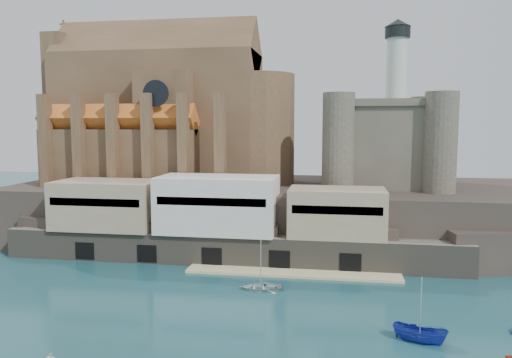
{
  "coord_description": "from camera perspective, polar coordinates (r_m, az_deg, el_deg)",
  "views": [
    {
      "loc": [
        8.02,
        -49.87,
        20.88
      ],
      "look_at": [
        -5.48,
        32.0,
        11.76
      ],
      "focal_mm": 35.0,
      "sensor_mm": 36.0,
      "label": 1
    }
  ],
  "objects": [
    {
      "name": "castle_keep",
      "position": [
        91.34,
        14.47,
        4.47
      ],
      "size": [
        21.2,
        21.2,
        29.3
      ],
      "color": "#4E493D",
      "rests_on": "promontory"
    },
    {
      "name": "boat_6",
      "position": [
        64.99,
        0.55,
        -12.47
      ],
      "size": [
        1.84,
        4.03,
        5.45
      ],
      "primitive_type": "imported",
      "rotation": [
        0.0,
        0.0,
        4.9
      ],
      "color": "silver",
      "rests_on": "ground"
    },
    {
      "name": "boat_2",
      "position": [
        52.99,
        18.18,
        -17.26
      ],
      "size": [
        2.59,
        2.56,
        5.24
      ],
      "primitive_type": "imported",
      "rotation": [
        0.0,
        0.0,
        1.21
      ],
      "color": "#1D2F9F",
      "rests_on": "ground"
    },
    {
      "name": "church",
      "position": [
        97.21,
        -10.02,
        6.91
      ],
      "size": [
        47.0,
        25.93,
        30.51
      ],
      "color": "brown",
      "rests_on": "promontory"
    },
    {
      "name": "ground",
      "position": [
        54.66,
        0.22,
        -16.18
      ],
      "size": [
        300.0,
        300.0,
        0.0
      ],
      "primitive_type": "plane",
      "color": "#16434B",
      "rests_on": "ground"
    },
    {
      "name": "promontory",
      "position": [
        91.03,
        4.05,
        -3.84
      ],
      "size": [
        100.0,
        36.0,
        10.0
      ],
      "color": "black",
      "rests_on": "ground"
    },
    {
      "name": "quay",
      "position": [
        76.63,
        -4.58,
        -4.89
      ],
      "size": [
        70.0,
        12.0,
        13.05
      ],
      "color": "#665F51",
      "rests_on": "ground"
    }
  ]
}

